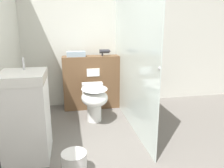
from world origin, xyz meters
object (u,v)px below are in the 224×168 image
(sink_vanity, at_px, (26,116))
(hair_drier, at_px, (105,51))
(toilet, at_px, (94,99))
(waste_bin, at_px, (74,164))

(sink_vanity, relative_size, hair_drier, 5.63)
(toilet, height_order, hair_drier, hair_drier)
(toilet, distance_m, hair_drier, 0.93)
(toilet, bearing_deg, sink_vanity, -137.26)
(sink_vanity, distance_m, hair_drier, 1.87)
(toilet, xyz_separation_m, sink_vanity, (-0.85, -0.79, 0.12))
(hair_drier, bearing_deg, waste_bin, -108.56)
(toilet, distance_m, waste_bin, 1.31)
(toilet, distance_m, sink_vanity, 1.16)
(sink_vanity, distance_m, waste_bin, 0.77)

